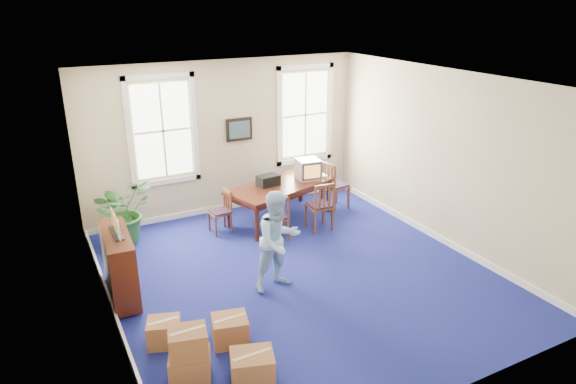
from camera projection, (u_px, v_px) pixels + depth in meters
name	position (u px, v px, depth m)	size (l,w,h in m)	color
floor	(299.00, 274.00, 8.60)	(6.50, 6.50, 0.00)	navy
ceiling	(301.00, 81.00, 7.47)	(6.50, 6.50, 0.00)	white
wall_back	(225.00, 138.00, 10.73)	(6.50, 6.50, 0.00)	#C5B38C
wall_front	(450.00, 278.00, 5.34)	(6.50, 6.50, 0.00)	#C5B38C
wall_left	(100.00, 220.00, 6.74)	(6.50, 6.50, 0.00)	#C5B38C
wall_right	(444.00, 158.00, 9.33)	(6.50, 6.50, 0.00)	#C5B38C
baseboard_back	(229.00, 206.00, 11.25)	(6.00, 0.04, 0.12)	white
baseboard_left	(116.00, 319.00, 7.29)	(0.04, 6.50, 0.12)	white
baseboard_right	(434.00, 235.00, 9.86)	(0.04, 6.50, 0.12)	white
window_left	(163.00, 131.00, 10.04)	(1.40, 0.12, 2.20)	white
window_right	(305.00, 115.00, 11.43)	(1.40, 0.12, 2.20)	white
wall_picture	(239.00, 129.00, 10.76)	(0.58, 0.06, 0.48)	black
conference_table	(281.00, 202.00, 10.61)	(2.27, 1.03, 0.77)	#471B10
crt_tv	(308.00, 169.00, 10.73)	(0.46, 0.50, 0.42)	#B7B7BC
game_console	(322.00, 176.00, 10.89)	(0.16, 0.20, 0.05)	white
equipment_bag	(268.00, 180.00, 10.36)	(0.44, 0.28, 0.22)	black
chair_near_left	(277.00, 216.00, 9.74)	(0.41, 0.41, 0.91)	brown
chair_near_right	(319.00, 205.00, 10.13)	(0.45, 0.45, 1.01)	brown
chair_end_left	(220.00, 212.00, 10.01)	(0.38, 0.38, 0.85)	brown
chair_end_right	(336.00, 185.00, 11.14)	(0.48, 0.48, 1.06)	brown
man	(278.00, 241.00, 7.94)	(0.79, 0.61, 1.62)	#A2CDF4
credenza	(120.00, 266.00, 7.78)	(0.38, 1.31, 1.03)	#471B10
brochure_rack	(116.00, 225.00, 7.55)	(0.13, 0.75, 0.33)	#99999E
potted_plant	(122.00, 211.00, 9.52)	(1.13, 0.98, 1.25)	#215320
cardboard_boxes	(202.00, 345.00, 6.24)	(1.30, 1.30, 0.74)	#A4693F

